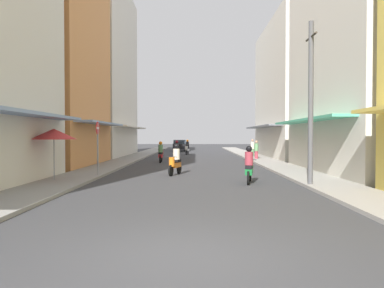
{
  "coord_description": "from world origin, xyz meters",
  "views": [
    {
      "loc": [
        0.14,
        -5.93,
        1.99
      ],
      "look_at": [
        -0.06,
        12.69,
        1.57
      ],
      "focal_mm": 34.22,
      "sensor_mm": 36.0,
      "label": 1
    }
  ],
  "objects": [
    {
      "name": "street_sign_no_entry",
      "position": [
        -4.48,
        11.19,
        1.72
      ],
      "size": [
        0.07,
        0.6,
        2.65
      ],
      "color": "gray",
      "rests_on": "ground"
    },
    {
      "name": "motorbike_white",
      "position": [
        -0.78,
        32.45,
        0.7
      ],
      "size": [
        0.55,
        1.81,
        1.58
      ],
      "color": "black",
      "rests_on": "ground"
    },
    {
      "name": "sidewalk_right",
      "position": [
        5.42,
        22.66,
        0.06
      ],
      "size": [
        2.17,
        61.32,
        0.12
      ],
      "primitive_type": "cube",
      "color": "#9E9991",
      "rests_on": "ground"
    },
    {
      "name": "building_right_mid",
      "position": [
        9.49,
        13.51,
        6.74
      ],
      "size": [
        7.05,
        11.36,
        13.5
      ],
      "color": "silver",
      "rests_on": "ground"
    },
    {
      "name": "pedestrian_midway",
      "position": [
        5.33,
        27.62,
        0.84
      ],
      "size": [
        0.34,
        0.34,
        1.68
      ],
      "color": "#598C59",
      "rests_on": "ground"
    },
    {
      "name": "motorbike_red",
      "position": [
        -2.47,
        21.16,
        0.7
      ],
      "size": [
        0.55,
        1.81,
        1.58
      ],
      "color": "black",
      "rests_on": "ground"
    },
    {
      "name": "building_right_far",
      "position": [
        9.49,
        26.77,
        5.95
      ],
      "size": [
        7.05,
        13.18,
        11.91
      ],
      "color": "silver",
      "rests_on": "ground"
    },
    {
      "name": "building_left_far",
      "position": [
        -9.5,
        29.15,
        8.08
      ],
      "size": [
        7.05,
        12.37,
        16.16
      ],
      "color": "silver",
      "rests_on": "ground"
    },
    {
      "name": "utility_pole",
      "position": [
        4.58,
        8.28,
        3.28
      ],
      "size": [
        0.2,
        1.2,
        6.4
      ],
      "color": "#4C4C4F",
      "rests_on": "ground"
    },
    {
      "name": "building_left_mid",
      "position": [
        -9.49,
        17.84,
        6.71
      ],
      "size": [
        7.05,
        9.12,
        13.42
      ],
      "color": "#D88C4C",
      "rests_on": "ground"
    },
    {
      "name": "parked_car",
      "position": [
        -2.01,
        41.54,
        0.74
      ],
      "size": [
        2.09,
        4.23,
        1.45
      ],
      "color": "black",
      "rests_on": "ground"
    },
    {
      "name": "motorbike_orange",
      "position": [
        -0.91,
        12.57,
        0.7
      ],
      "size": [
        0.7,
        1.76,
        1.58
      ],
      "color": "black",
      "rests_on": "ground"
    },
    {
      "name": "ground_plane",
      "position": [
        0.0,
        22.66,
        0.0
      ],
      "size": [
        117.31,
        117.31,
        0.0
      ],
      "primitive_type": "plane",
      "color": "#38383A"
    },
    {
      "name": "motorbike_green",
      "position": [
        2.38,
        9.38,
        0.7
      ],
      "size": [
        0.63,
        1.79,
        1.58
      ],
      "color": "black",
      "rests_on": "ground"
    },
    {
      "name": "sidewalk_left",
      "position": [
        -5.42,
        22.66,
        0.06
      ],
      "size": [
        2.17,
        61.32,
        0.12
      ],
      "primitive_type": "cube",
      "color": "gray",
      "rests_on": "ground"
    },
    {
      "name": "pedestrian_foreground",
      "position": [
        5.07,
        23.94,
        0.8
      ],
      "size": [
        0.34,
        0.34,
        1.61
      ],
      "color": "#99333F",
      "rests_on": "ground"
    },
    {
      "name": "vendor_umbrella",
      "position": [
        -5.85,
        9.39,
        2.06
      ],
      "size": [
        1.88,
        1.88,
        2.29
      ],
      "color": "#99999E",
      "rests_on": "ground"
    },
    {
      "name": "motorbike_black",
      "position": [
        -1.56,
        26.34,
        0.7
      ],
      "size": [
        0.55,
        1.81,
        1.58
      ],
      "color": "black",
      "rests_on": "ground"
    }
  ]
}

